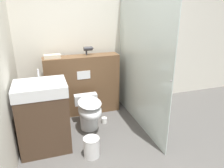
# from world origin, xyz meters

# --- Properties ---
(ground_plane) EXTENTS (12.00, 12.00, 0.00)m
(ground_plane) POSITION_xyz_m (0.00, 0.00, 0.00)
(ground_plane) COLOR #565451
(wall_back) EXTENTS (8.00, 0.06, 2.50)m
(wall_back) POSITION_xyz_m (0.00, 1.88, 1.25)
(wall_back) COLOR silver
(wall_back) RESTS_ON ground_plane
(partition_panel) EXTENTS (1.27, 0.29, 1.05)m
(partition_panel) POSITION_xyz_m (-0.36, 1.62, 0.52)
(partition_panel) COLOR brown
(partition_panel) RESTS_ON ground_plane
(shower_glass) EXTENTS (0.04, 1.78, 2.15)m
(shower_glass) POSITION_xyz_m (0.42, 0.96, 1.07)
(shower_glass) COLOR silver
(shower_glass) RESTS_ON ground_plane
(toilet) EXTENTS (0.37, 0.62, 0.50)m
(toilet) POSITION_xyz_m (-0.39, 1.01, 0.31)
(toilet) COLOR white
(toilet) RESTS_ON ground_plane
(sink_vanity) EXTENTS (0.65, 0.50, 1.09)m
(sink_vanity) POSITION_xyz_m (-1.06, 0.74, 0.48)
(sink_vanity) COLOR #473323
(sink_vanity) RESTS_ON ground_plane
(hair_drier) EXTENTS (0.17, 0.07, 0.14)m
(hair_drier) POSITION_xyz_m (-0.23, 1.65, 1.15)
(hair_drier) COLOR #2D2D33
(hair_drier) RESTS_ON partition_panel
(folded_towel) EXTENTS (0.26, 0.13, 0.06)m
(folded_towel) POSITION_xyz_m (-0.83, 1.60, 1.08)
(folded_towel) COLOR beige
(folded_towel) RESTS_ON partition_panel
(spare_toilet_roll) EXTENTS (0.09, 0.09, 0.09)m
(spare_toilet_roll) POSITION_xyz_m (-0.12, 1.12, 0.05)
(spare_toilet_roll) COLOR white
(spare_toilet_roll) RESTS_ON ground_plane
(waste_bin) EXTENTS (0.21, 0.21, 0.27)m
(waste_bin) POSITION_xyz_m (-0.51, 0.36, 0.14)
(waste_bin) COLOR silver
(waste_bin) RESTS_ON ground_plane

